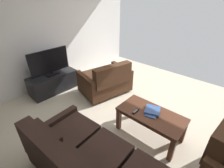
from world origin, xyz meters
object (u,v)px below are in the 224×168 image
Objects in this scene: flat_tv at (49,62)px; book_stack at (152,111)px; tv_stand at (54,83)px; loveseat_near at (106,80)px; tv_remote at (136,111)px; coffee_table at (151,117)px.

flat_tv reaches higher than book_stack.
loveseat_near is at bearing -142.78° from tv_stand.
tv_remote reaches higher than tv_stand.
coffee_table is (-1.49, 0.51, 0.05)m from loveseat_near.
flat_tv is at bearing 3.72° from tv_remote.
tv_stand is at bearing 3.70° from tv_remote.
tv_stand is at bearing -58.81° from flat_tv.
coffee_table is at bearing -146.99° from tv_remote.
coffee_table is 0.11m from book_stack.
tv_remote is at bearing -176.28° from flat_tv.
book_stack reaches higher than coffee_table.
coffee_table is at bearing -173.48° from flat_tv.
tv_remote is (0.21, 0.14, 0.09)m from coffee_table.
loveseat_near reaches higher than tv_remote.
coffee_table is at bearing 161.10° from loveseat_near.
book_stack is at bearing -172.52° from flat_tv.
tv_stand is 2.34m from tv_remote.
flat_tv reaches higher than loveseat_near.
coffee_table is at bearing -173.50° from tv_stand.
tv_remote is at bearing 41.39° from book_stack.
tv_stand is 0.55m from flat_tv.
flat_tv reaches higher than coffee_table.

